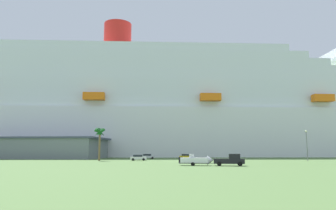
{
  "coord_description": "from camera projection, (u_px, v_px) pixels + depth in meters",
  "views": [
    {
      "loc": [
        -4.17,
        -82.16,
        2.99
      ],
      "look_at": [
        -2.84,
        33.23,
        19.17
      ],
      "focal_mm": 34.04,
      "sensor_mm": 36.0,
      "label": 1
    }
  ],
  "objects": [
    {
      "name": "parked_car_yellow_taxi",
      "position": [
        186.0,
        156.0,
        101.89
      ],
      "size": [
        4.6,
        2.67,
        1.58
      ],
      "color": "yellow",
      "rests_on": "ground_plane"
    },
    {
      "name": "pickup_truck",
      "position": [
        230.0,
        160.0,
        58.96
      ],
      "size": [
        5.85,
        3.0,
        2.2
      ],
      "color": "black",
      "rests_on": "ground_plane"
    },
    {
      "name": "terminal_building",
      "position": [
        16.0,
        148.0,
        110.1
      ],
      "size": [
        62.9,
        28.15,
        7.03
      ],
      "color": "slate",
      "rests_on": "ground_plane"
    },
    {
      "name": "small_boat_on_trailer",
      "position": [
        198.0,
        160.0,
        59.86
      ],
      "size": [
        7.21,
        2.9,
        2.15
      ],
      "color": "#595960",
      "rests_on": "ground_plane"
    },
    {
      "name": "street_lamp",
      "position": [
        307.0,
        141.0,
        85.18
      ],
      "size": [
        0.56,
        0.56,
        8.2
      ],
      "color": "slate",
      "rests_on": "ground_plane"
    },
    {
      "name": "ground_plane",
      "position": [
        176.0,
        158.0,
        110.7
      ],
      "size": [
        600.0,
        600.0,
        0.0
      ],
      "primitive_type": "plane",
      "color": "#4C6B38"
    },
    {
      "name": "cruise_ship",
      "position": [
        199.0,
        113.0,
        140.19
      ],
      "size": [
        301.88,
        44.53,
        63.81
      ],
      "color": "white",
      "rests_on": "ground_plane"
    },
    {
      "name": "parked_car_silver_sedan",
      "position": [
        147.0,
        156.0,
        102.31
      ],
      "size": [
        4.68,
        2.77,
        1.58
      ],
      "color": "silver",
      "rests_on": "ground_plane"
    },
    {
      "name": "parked_car_white_van",
      "position": [
        138.0,
        158.0,
        87.07
      ],
      "size": [
        4.36,
        2.01,
        1.58
      ],
      "color": "white",
      "rests_on": "ground_plane"
    },
    {
      "name": "palm_tree",
      "position": [
        100.0,
        134.0,
        86.61
      ],
      "size": [
        3.19,
        3.13,
        8.85
      ],
      "color": "brown",
      "rests_on": "ground_plane"
    }
  ]
}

